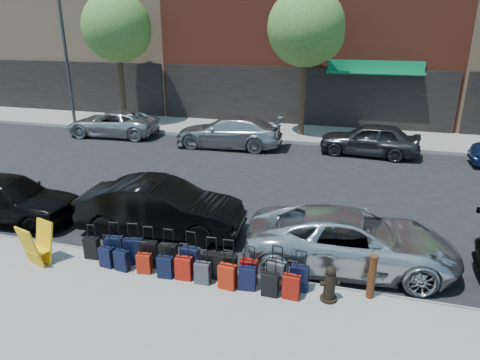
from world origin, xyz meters
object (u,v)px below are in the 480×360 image
(tree_center, at_px, (309,30))
(bollard, at_px, (372,276))
(car_near_1, at_px, (161,208))
(display_rack, at_px, (37,245))
(fire_hydrant, at_px, (330,285))
(car_far_2, at_px, (369,139))
(streetlight, at_px, (68,43))
(car_far_0, at_px, (113,123))
(car_near_0, at_px, (7,198))
(tree_left, at_px, (119,29))
(suitcase_front_5, at_px, (191,260))
(car_far_1, at_px, (229,132))
(car_near_2, at_px, (351,240))

(tree_center, bearing_deg, bollard, -76.47)
(car_near_1, bearing_deg, display_rack, 138.46)
(fire_hydrant, relative_size, car_far_2, 0.18)
(streetlight, xyz_separation_m, car_far_0, (3.57, -1.83, -3.98))
(display_rack, relative_size, car_near_0, 0.24)
(tree_left, xyz_separation_m, car_near_0, (3.43, -12.86, -4.67))
(suitcase_front_5, height_order, display_rack, display_rack)
(bollard, distance_m, car_far_1, 12.99)
(streetlight, relative_size, suitcase_front_5, 7.80)
(car_near_1, bearing_deg, tree_center, -14.74)
(streetlight, distance_m, car_near_1, 16.57)
(car_near_0, xyz_separation_m, car_far_1, (3.84, 9.88, 0.01))
(streetlight, height_order, fire_hydrant, streetlight)
(tree_center, relative_size, car_near_1, 1.57)
(fire_hydrant, bearing_deg, suitcase_front_5, 157.11)
(car_near_1, height_order, car_far_0, car_near_1)
(car_near_0, bearing_deg, suitcase_front_5, -105.97)
(tree_center, distance_m, fire_hydrant, 15.51)
(streetlight, xyz_separation_m, fire_hydrant, (16.02, -13.79, -4.15))
(tree_center, relative_size, fire_hydrant, 9.16)
(fire_hydrant, distance_m, car_near_2, 1.83)
(car_near_1, distance_m, car_far_2, 11.24)
(car_far_0, bearing_deg, suitcase_front_5, 34.03)
(display_rack, xyz_separation_m, car_far_1, (1.05, 11.94, 0.09))
(streetlight, relative_size, car_far_0, 1.64)
(tree_center, distance_m, car_far_1, 6.41)
(tree_center, xyz_separation_m, car_far_0, (-9.87, -2.53, -4.73))
(car_far_2, bearing_deg, streetlight, -91.59)
(tree_left, distance_m, car_far_1, 9.14)
(display_rack, bearing_deg, car_near_2, 33.33)
(car_near_2, distance_m, car_far_0, 16.34)
(fire_hydrant, bearing_deg, car_far_2, 66.99)
(suitcase_front_5, distance_m, car_far_1, 11.61)
(tree_center, bearing_deg, car_near_0, -118.79)
(suitcase_front_5, bearing_deg, car_far_1, 105.38)
(streetlight, bearing_deg, display_rack, -57.22)
(tree_left, xyz_separation_m, suitcase_front_5, (9.89, -14.29, -4.94))
(car_near_0, bearing_deg, car_far_2, -48.79)
(bollard, xyz_separation_m, car_near_1, (-5.69, 1.84, 0.10))
(bollard, height_order, car_near_2, car_near_2)
(tree_center, height_order, streetlight, streetlight)
(tree_center, relative_size, car_far_0, 1.49)
(tree_center, relative_size, car_near_2, 1.46)
(car_far_1, bearing_deg, car_near_1, 3.20)
(suitcase_front_5, distance_m, fire_hydrant, 3.19)
(fire_hydrant, bearing_deg, display_rack, 164.28)
(car_far_1, bearing_deg, fire_hydrant, 24.20)
(tree_left, bearing_deg, streetlight, -166.61)
(suitcase_front_5, xyz_separation_m, bollard, (4.01, 0.14, 0.19))
(streetlight, bearing_deg, bollard, -38.61)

